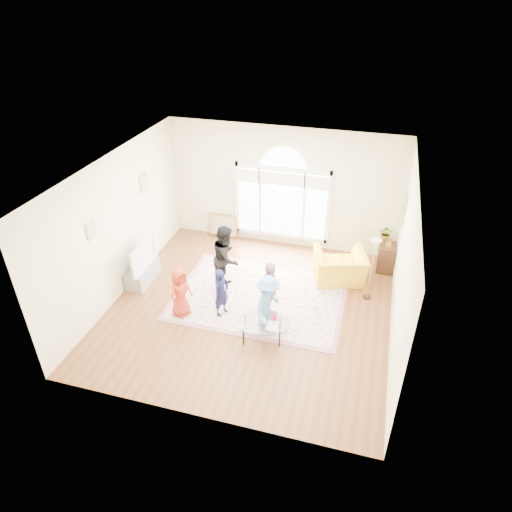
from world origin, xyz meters
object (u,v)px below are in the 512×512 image
(television, at_px, (140,254))
(armchair, at_px, (340,267))
(area_rug, at_px, (260,297))
(tv_console, at_px, (143,274))
(coffee_table, at_px, (262,323))

(television, bearing_deg, armchair, 16.23)
(area_rug, distance_m, tv_console, 2.86)
(area_rug, bearing_deg, armchair, 35.31)
(tv_console, xyz_separation_m, armchair, (4.49, 1.30, 0.17))
(armchair, bearing_deg, coffee_table, 46.76)
(area_rug, relative_size, television, 3.12)
(area_rug, bearing_deg, tv_console, -177.06)
(armchair, bearing_deg, area_rug, 18.26)
(area_rug, bearing_deg, television, -177.06)
(tv_console, distance_m, armchair, 4.68)
(area_rug, distance_m, television, 2.94)
(tv_console, xyz_separation_m, television, (0.01, -0.00, 0.54))
(television, distance_m, armchair, 4.68)
(tv_console, relative_size, television, 0.87)
(tv_console, height_order, coffee_table, coffee_table)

